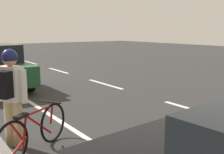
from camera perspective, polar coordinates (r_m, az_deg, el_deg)
name	(u,v)px	position (r m, az deg, el deg)	size (l,w,h in m)	color
ground	(2,75)	(13.22, -22.07, 0.39)	(56.55, 56.55, 0.00)	#2F2F2F
lane_stripe_centre	(58,71)	(13.83, -11.21, 1.33)	(0.14, 35.80, 0.01)	white
bicycle_at_curb	(34,131)	(4.68, -16.01, -10.88)	(1.52, 0.97, 0.78)	black
cyclist_with_backpack	(10,89)	(4.85, -20.56, -2.35)	(0.52, 0.55, 1.71)	#C6B284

